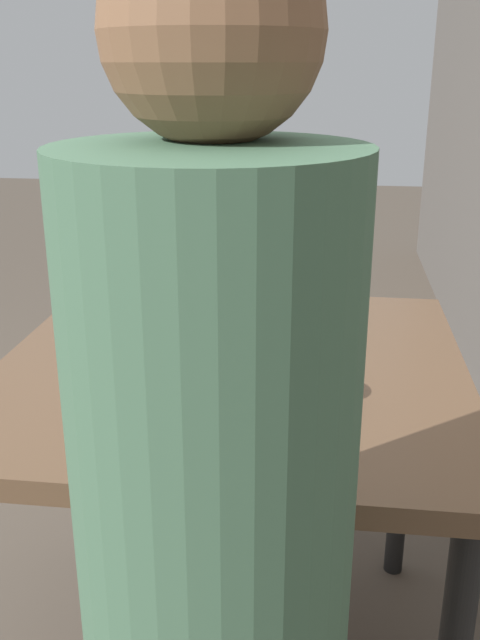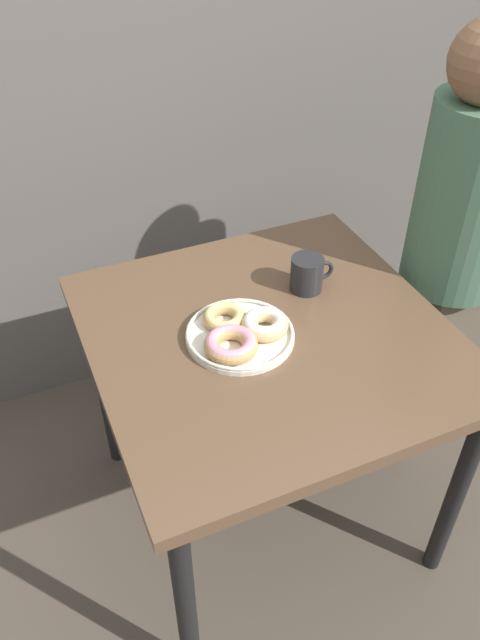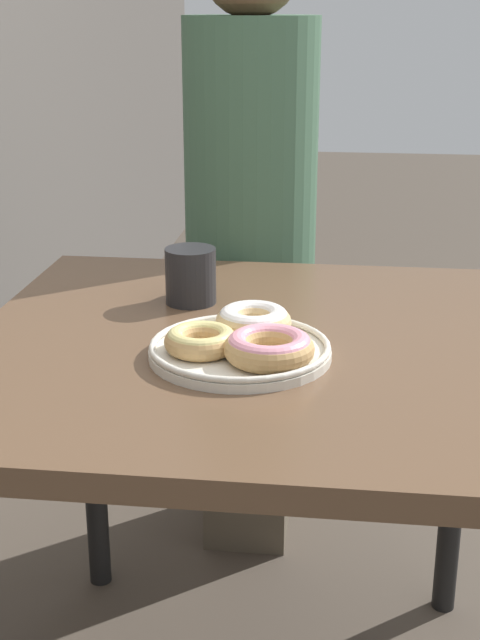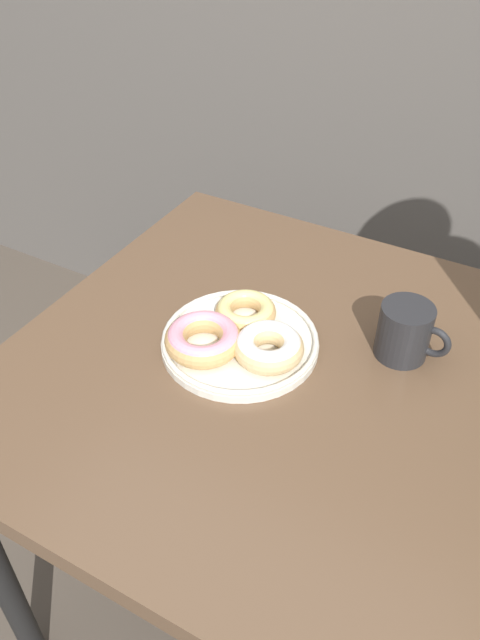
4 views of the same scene
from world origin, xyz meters
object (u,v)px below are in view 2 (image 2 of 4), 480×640
dining_table (268,357)px  person_figure (455,263)px  donut_plate (241,332)px  coffee_mug (308,273)px

dining_table → person_figure: person_figure is taller
dining_table → donut_plate: 0.14m
donut_plate → person_figure: bearing=5.6°
coffee_mug → person_figure: size_ratio=0.09×
donut_plate → coffee_mug: size_ratio=2.19×
dining_table → coffee_mug: (0.18, 0.13, 0.14)m
dining_table → person_figure: size_ratio=0.62×
dining_table → donut_plate: (-0.08, 0.00, 0.12)m
donut_plate → coffee_mug: bearing=26.3°
dining_table → person_figure: (0.65, 0.07, 0.08)m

